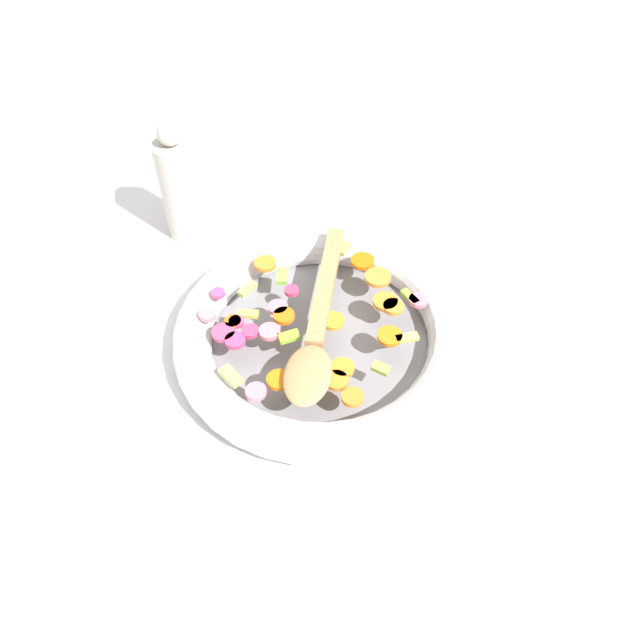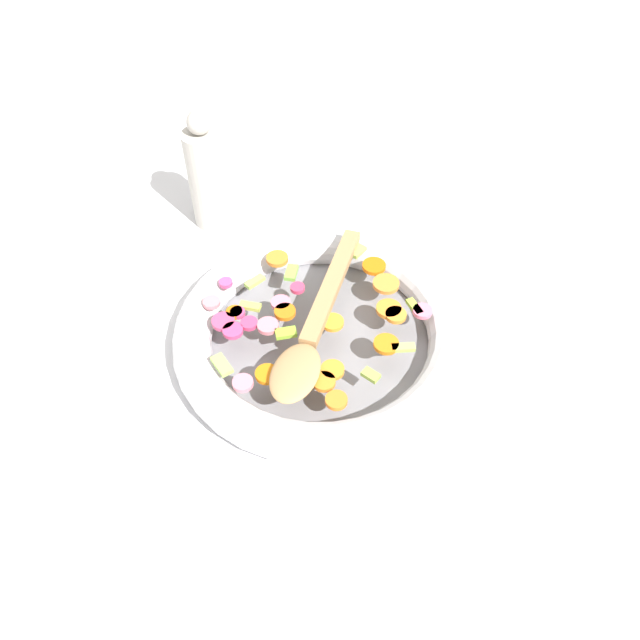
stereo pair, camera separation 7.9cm
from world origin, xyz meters
The scene contains 5 objects.
ground_plane centered at (0.00, 0.00, 0.00)m, with size 4.00×4.00×0.00m, color silver.
skillet centered at (0.00, 0.00, 0.02)m, with size 0.38×0.38×0.05m.
chopped_vegetables centered at (0.00, -0.01, 0.05)m, with size 0.29×0.31×0.01m.
wooden_spoon centered at (0.02, -0.01, 0.06)m, with size 0.30×0.10×0.01m.
pepper_mill centered at (-0.24, -0.19, 0.09)m, with size 0.06×0.06×0.19m.
Camera 1 is at (0.53, -0.03, 0.64)m, focal length 35.00 mm.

